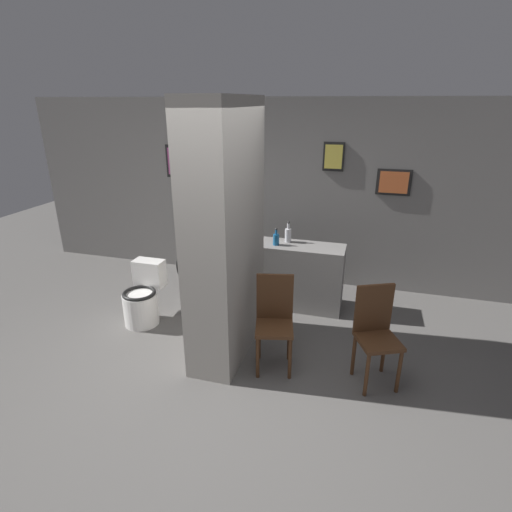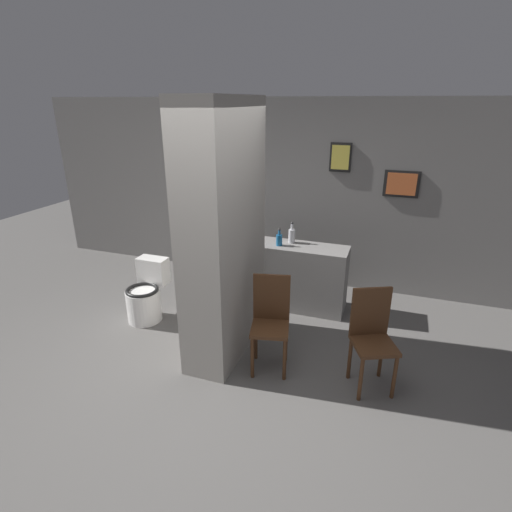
# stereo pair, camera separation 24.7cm
# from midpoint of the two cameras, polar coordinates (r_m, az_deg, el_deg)

# --- Properties ---
(ground_plane) EXTENTS (14.00, 14.00, 0.00)m
(ground_plane) POSITION_cam_midpoint_polar(r_m,az_deg,el_deg) (4.07, -4.18, -17.53)
(ground_plane) COLOR #5B5956
(wall_back) EXTENTS (8.00, 0.09, 2.60)m
(wall_back) POSITION_cam_midpoint_polar(r_m,az_deg,el_deg) (5.80, 5.93, 8.84)
(wall_back) COLOR gray
(wall_back) RESTS_ON ground_plane
(pillar_center) EXTENTS (0.49, 1.23, 2.60)m
(pillar_center) POSITION_cam_midpoint_polar(r_m,az_deg,el_deg) (3.99, -2.87, 3.05)
(pillar_center) COLOR gray
(pillar_center) RESTS_ON ground_plane
(counter_shelf) EXTENTS (1.45, 0.44, 0.85)m
(counter_shelf) POSITION_cam_midpoint_polar(r_m,az_deg,el_deg) (5.22, 6.18, -2.82)
(counter_shelf) COLOR gray
(counter_shelf) RESTS_ON ground_plane
(toilet) EXTENTS (0.41, 0.57, 0.73)m
(toilet) POSITION_cam_midpoint_polar(r_m,az_deg,el_deg) (5.10, -14.09, -5.52)
(toilet) COLOR white
(toilet) RESTS_ON ground_plane
(chair_near_pillar) EXTENTS (0.44, 0.44, 0.97)m
(chair_near_pillar) POSITION_cam_midpoint_polar(r_m,az_deg,el_deg) (4.00, 3.89, -8.99)
(chair_near_pillar) COLOR #4C2D19
(chair_near_pillar) RESTS_ON ground_plane
(chair_by_doorway) EXTENTS (0.49, 0.49, 0.97)m
(chair_by_doorway) POSITION_cam_midpoint_polar(r_m,az_deg,el_deg) (3.93, 18.01, -10.71)
(chair_by_doorway) COLOR #4C2D19
(chair_by_doorway) RESTS_ON ground_plane
(bicycle) EXTENTS (1.64, 0.42, 0.76)m
(bicycle) POSITION_cam_midpoint_polar(r_m,az_deg,el_deg) (5.46, -1.71, -2.25)
(bicycle) COLOR black
(bicycle) RESTS_ON ground_plane
(bottle_tall) EXTENTS (0.08, 0.08, 0.28)m
(bottle_tall) POSITION_cam_midpoint_polar(r_m,az_deg,el_deg) (5.11, 6.51, 2.97)
(bottle_tall) COLOR silver
(bottle_tall) RESTS_ON counter_shelf
(bottle_short) EXTENTS (0.08, 0.08, 0.22)m
(bottle_short) POSITION_cam_midpoint_polar(r_m,az_deg,el_deg) (5.00, 4.75, 2.39)
(bottle_short) COLOR #19598C
(bottle_short) RESTS_ON counter_shelf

